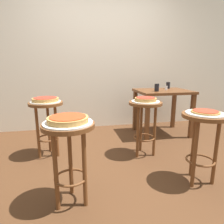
# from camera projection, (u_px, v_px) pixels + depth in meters

# --- Properties ---
(ground_plane) EXTENTS (6.00, 6.00, 0.00)m
(ground_plane) POSITION_uv_depth(u_px,v_px,m) (121.00, 165.00, 2.34)
(ground_plane) COLOR #4C2D19
(back_wall) EXTENTS (6.00, 0.10, 3.00)m
(back_wall) POSITION_uv_depth(u_px,v_px,m) (99.00, 46.00, 3.57)
(back_wall) COLOR silver
(back_wall) RESTS_ON ground_plane
(stool_foreground) EXTENTS (0.42, 0.42, 0.70)m
(stool_foreground) POSITION_uv_depth(u_px,v_px,m) (69.00, 144.00, 1.59)
(stool_foreground) COLOR brown
(stool_foreground) RESTS_ON ground_plane
(serving_plate_foreground) EXTENTS (0.39, 0.39, 0.01)m
(serving_plate_foreground) POSITION_uv_depth(u_px,v_px,m) (68.00, 123.00, 1.55)
(serving_plate_foreground) COLOR silver
(serving_plate_foreground) RESTS_ON stool_foreground
(pizza_foreground) EXTENTS (0.32, 0.32, 0.05)m
(pizza_foreground) POSITION_uv_depth(u_px,v_px,m) (68.00, 119.00, 1.54)
(pizza_foreground) COLOR tan
(pizza_foreground) RESTS_ON serving_plate_foreground
(stool_middle) EXTENTS (0.42, 0.42, 0.70)m
(stool_middle) POSITION_uv_depth(u_px,v_px,m) (203.00, 132.00, 1.89)
(stool_middle) COLOR brown
(stool_middle) RESTS_ON ground_plane
(serving_plate_middle) EXTENTS (0.35, 0.35, 0.01)m
(serving_plate_middle) POSITION_uv_depth(u_px,v_px,m) (205.00, 113.00, 1.85)
(serving_plate_middle) COLOR silver
(serving_plate_middle) RESTS_ON stool_middle
(pizza_middle) EXTENTS (0.26, 0.26, 0.02)m
(pizza_middle) POSITION_uv_depth(u_px,v_px,m) (205.00, 112.00, 1.84)
(pizza_middle) COLOR #B78442
(pizza_middle) RESTS_ON serving_plate_middle
(stool_leftside) EXTENTS (0.42, 0.42, 0.70)m
(stool_leftside) POSITION_uv_depth(u_px,v_px,m) (145.00, 115.00, 2.51)
(stool_leftside) COLOR brown
(stool_leftside) RESTS_ON ground_plane
(serving_plate_leftside) EXTENTS (0.35, 0.35, 0.01)m
(serving_plate_leftside) POSITION_uv_depth(u_px,v_px,m) (146.00, 101.00, 2.47)
(serving_plate_leftside) COLOR white
(serving_plate_leftside) RESTS_ON stool_leftside
(pizza_leftside) EXTENTS (0.27, 0.27, 0.05)m
(pizza_leftside) POSITION_uv_depth(u_px,v_px,m) (146.00, 99.00, 2.47)
(pizza_leftside) COLOR #B78442
(pizza_leftside) RESTS_ON serving_plate_leftside
(stool_rear) EXTENTS (0.42, 0.42, 0.70)m
(stool_rear) POSITION_uv_depth(u_px,v_px,m) (47.00, 116.00, 2.50)
(stool_rear) COLOR brown
(stool_rear) RESTS_ON ground_plane
(serving_plate_rear) EXTENTS (0.37, 0.37, 0.01)m
(serving_plate_rear) POSITION_uv_depth(u_px,v_px,m) (46.00, 102.00, 2.45)
(serving_plate_rear) COLOR white
(serving_plate_rear) RESTS_ON stool_rear
(pizza_rear) EXTENTS (0.32, 0.32, 0.05)m
(pizza_rear) POSITION_uv_depth(u_px,v_px,m) (45.00, 99.00, 2.45)
(pizza_rear) COLOR tan
(pizza_rear) RESTS_ON serving_plate_rear
(dining_table) EXTENTS (0.86, 0.69, 0.75)m
(dining_table) POSITION_uv_depth(u_px,v_px,m) (163.00, 98.00, 3.30)
(dining_table) COLOR #5B3319
(dining_table) RESTS_ON ground_plane
(cup_near_edge) EXTENTS (0.07, 0.07, 0.12)m
(cup_near_edge) POSITION_uv_depth(u_px,v_px,m) (157.00, 88.00, 3.10)
(cup_near_edge) COLOR black
(cup_near_edge) RESTS_ON dining_table
(cup_far_edge) EXTENTS (0.07, 0.07, 0.11)m
(cup_far_edge) POSITION_uv_depth(u_px,v_px,m) (168.00, 85.00, 3.49)
(cup_far_edge) COLOR black
(cup_far_edge) RESTS_ON dining_table
(condiment_shaker) EXTENTS (0.04, 0.04, 0.07)m
(condiment_shaker) POSITION_uv_depth(u_px,v_px,m) (166.00, 88.00, 3.26)
(condiment_shaker) COLOR white
(condiment_shaker) RESTS_ON dining_table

